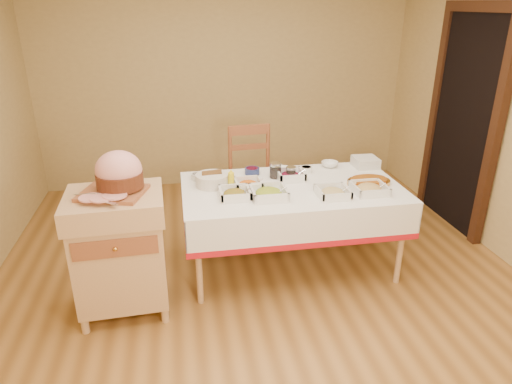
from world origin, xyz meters
The scene contains 23 objects.
room_shell centered at (0.00, 0.00, 1.30)m, with size 5.00×5.00×5.00m.
doorway centered at (2.20, 0.90, 1.11)m, with size 0.09×1.10×2.20m.
dining_table centered at (0.30, 0.30, 0.60)m, with size 1.82×1.02×0.76m.
butcher_cart centered at (-1.08, -0.10, 0.54)m, with size 0.69×0.59×0.95m.
dining_chair centered at (0.11, 1.16, 0.54)m, with size 0.50×0.48×1.04m.
ham_on_board centered at (-1.04, -0.06, 1.08)m, with size 0.45×0.43×0.30m.
serving_dish_a centered at (-0.20, 0.15, 0.79)m, with size 0.24×0.24×0.11m.
serving_dish_b centered at (0.06, 0.11, 0.80)m, with size 0.28×0.28×0.11m.
serving_dish_c centered at (0.57, 0.04, 0.79)m, with size 0.24×0.24×0.10m.
serving_dish_d centered at (0.88, 0.07, 0.79)m, with size 0.26×0.26×0.10m.
serving_dish_e centered at (-0.06, 0.33, 0.79)m, with size 0.23×0.22×0.11m.
serving_dish_f centered at (0.33, 0.47, 0.79)m, with size 0.24×0.23×0.11m.
small_bowl_left centered at (-0.46, 0.60, 0.79)m, with size 0.12×0.12×0.05m.
small_bowl_mid centered at (0.02, 0.65, 0.79)m, with size 0.13×0.13×0.06m.
small_bowl_right centered at (0.51, 0.61, 0.79)m, with size 0.11×0.11×0.05m.
bowl_white_imported centered at (0.31, 0.69, 0.78)m, with size 0.13×0.13×0.03m, color white.
bowl_small_imported centered at (0.77, 0.72, 0.78)m, with size 0.15×0.15×0.05m, color white.
preserve_jar_left centered at (0.21, 0.53, 0.82)m, with size 0.11×0.11×0.14m.
preserve_jar_right centered at (0.33, 0.46, 0.81)m, with size 0.09×0.09×0.11m.
mustard_bottle centered at (-0.20, 0.38, 0.83)m, with size 0.05×0.05×0.16m.
bread_basket centered at (-0.35, 0.44, 0.81)m, with size 0.28×0.28×0.12m.
plate_stack centered at (1.09, 0.66, 0.81)m, with size 0.21×0.21×0.09m.
brass_platter centered at (0.95, 0.24, 0.78)m, with size 0.37×0.27×0.05m.
Camera 1 is at (-0.61, -3.13, 2.18)m, focal length 32.00 mm.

